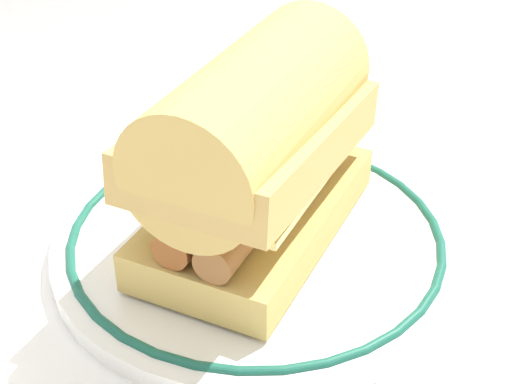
{
  "coord_description": "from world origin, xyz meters",
  "views": [
    {
      "loc": [
        -0.28,
        -0.28,
        0.3
      ],
      "look_at": [
        -0.03,
        0.01,
        0.04
      ],
      "focal_mm": 53.51,
      "sensor_mm": 36.0,
      "label": 1
    }
  ],
  "objects": [
    {
      "name": "plate",
      "position": [
        -0.03,
        0.01,
        0.01
      ],
      "size": [
        0.26,
        0.26,
        0.01
      ],
      "color": "white",
      "rests_on": "ground_plane"
    },
    {
      "name": "sausage_sandwich",
      "position": [
        -0.03,
        0.01,
        0.08
      ],
      "size": [
        0.2,
        0.16,
        0.12
      ],
      "rotation": [
        0.0,
        0.0,
        0.42
      ],
      "color": "tan",
      "rests_on": "plate"
    },
    {
      "name": "ground_plane",
      "position": [
        0.0,
        0.0,
        0.0
      ],
      "size": [
        1.5,
        1.5,
        0.0
      ],
      "primitive_type": "plane",
      "color": "white"
    }
  ]
}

